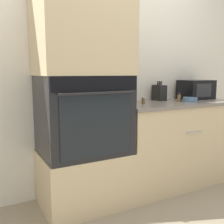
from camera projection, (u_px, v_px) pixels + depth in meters
ground_plane at (137, 208)px, 2.44m from camera, size 12.00×12.00×0.00m
wall_back at (106, 72)px, 2.80m from camera, size 8.00×0.05×2.50m
oven_cabinet_base at (84, 178)px, 2.48m from camera, size 0.80×0.60×0.51m
wall_oven at (83, 115)px, 2.38m from camera, size 0.77×0.64×0.71m
oven_cabinet_upper at (82, 31)px, 2.28m from camera, size 0.80×0.60×0.77m
counter_unit at (173, 142)px, 2.95m from camera, size 1.39×0.63×0.93m
microwave at (196, 90)px, 3.17m from camera, size 0.38×0.29×0.23m
knife_block at (159, 93)px, 3.01m from camera, size 0.10×0.16×0.22m
bowl at (190, 100)px, 2.86m from camera, size 0.16×0.16×0.05m
condiment_jar_near at (133, 97)px, 2.91m from camera, size 0.05×0.05×0.11m
condiment_jar_mid at (179, 97)px, 2.89m from camera, size 0.04×0.04×0.10m
condiment_jar_far at (143, 100)px, 2.71m from camera, size 0.04×0.04×0.07m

